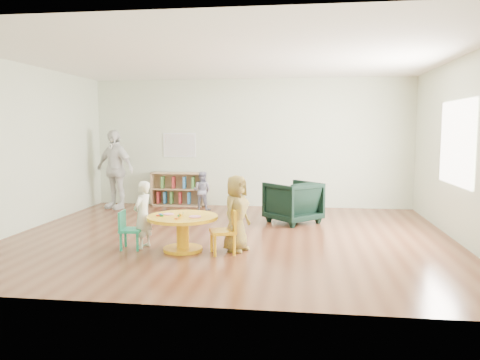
{
  "coord_description": "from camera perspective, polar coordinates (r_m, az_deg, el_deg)",
  "views": [
    {
      "loc": [
        1.13,
        -7.27,
        1.72
      ],
      "look_at": [
        0.21,
        -0.3,
        0.94
      ],
      "focal_mm": 35.0,
      "sensor_mm": 36.0,
      "label": 1
    }
  ],
  "objects": [
    {
      "name": "toddler",
      "position": [
        9.91,
        -4.67,
        -1.32
      ],
      "size": [
        0.45,
        0.38,
        0.82
      ],
      "primitive_type": "imported",
      "rotation": [
        0.0,
        0.0,
        2.95
      ],
      "color": "#1E1C47",
      "rests_on": "ground"
    },
    {
      "name": "bookshelf",
      "position": [
        10.58,
        -7.55,
        -1.13
      ],
      "size": [
        1.2,
        0.3,
        0.75
      ],
      "color": "tan",
      "rests_on": "ground"
    },
    {
      "name": "adult_caretaker",
      "position": [
        10.41,
        -15.03,
        1.28
      ],
      "size": [
        1.08,
        0.77,
        1.7
      ],
      "primitive_type": "imported",
      "rotation": [
        0.0,
        0.0,
        -0.4
      ],
      "color": "white",
      "rests_on": "ground"
    },
    {
      "name": "child_left",
      "position": [
        6.9,
        -11.77,
        -4.15
      ],
      "size": [
        0.31,
        0.4,
        0.97
      ],
      "primitive_type": "imported",
      "rotation": [
        0.0,
        0.0,
        -1.81
      ],
      "color": "white",
      "rests_on": "ground"
    },
    {
      "name": "alphabet_poster",
      "position": [
        10.62,
        -7.38,
        4.23
      ],
      "size": [
        0.74,
        0.01,
        0.54
      ],
      "color": "white",
      "rests_on": "ground"
    },
    {
      "name": "armchair",
      "position": [
        8.61,
        6.47,
        -2.69
      ],
      "size": [
        1.17,
        1.17,
        0.77
      ],
      "primitive_type": "imported",
      "rotation": [
        0.0,
        0.0,
        3.9
      ],
      "color": "black",
      "rests_on": "ground"
    },
    {
      "name": "child_right",
      "position": [
        6.57,
        -0.44,
        -4.08
      ],
      "size": [
        0.51,
        0.62,
        1.08
      ],
      "primitive_type": "imported",
      "rotation": [
        0.0,
        0.0,
        1.19
      ],
      "color": "gold",
      "rests_on": "ground"
    },
    {
      "name": "kid_chair_right",
      "position": [
        6.47,
        -1.73,
        -6.1
      ],
      "size": [
        0.43,
        0.43,
        0.62
      ],
      "rotation": [
        0.0,
        0.0,
        1.93
      ],
      "color": "yellow",
      "rests_on": "ground"
    },
    {
      "name": "kid_chair_left",
      "position": [
        6.9,
        -13.47,
        -5.8
      ],
      "size": [
        0.32,
        0.32,
        0.55
      ],
      "rotation": [
        0.0,
        0.0,
        -1.48
      ],
      "color": "#1C9F74",
      "rests_on": "ground"
    },
    {
      "name": "room",
      "position": [
        7.36,
        -1.2,
        7.64
      ],
      "size": [
        7.1,
        7.0,
        2.8
      ],
      "color": "#582E1C",
      "rests_on": "ground"
    },
    {
      "name": "activity_table",
      "position": [
        6.67,
        -7.01,
        -5.66
      ],
      "size": [
        1.0,
        1.0,
        0.54
      ],
      "rotation": [
        0.0,
        0.0,
        0.22
      ],
      "color": "yellow",
      "rests_on": "ground"
    }
  ]
}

